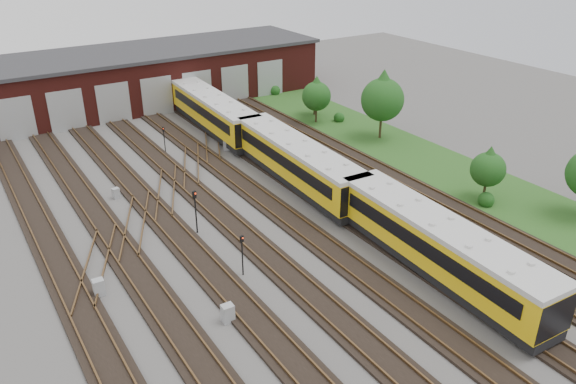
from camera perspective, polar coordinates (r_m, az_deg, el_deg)
ground at (r=37.94m, az=1.36°, el=-6.52°), size 120.00×120.00×0.00m
track_network at (r=38.22m, az=0.66°, el=-6.06°), size 30.40×70.00×0.33m
maintenance_shed at (r=70.93m, az=-17.27°, el=10.82°), size 51.00×12.50×6.35m
grass_verge at (r=55.79m, az=11.92°, el=4.01°), size 8.00×55.00×0.05m
metro_train at (r=47.04m, az=0.91°, el=3.12°), size 3.78×48.90×3.47m
signal_mast_0 at (r=35.20m, az=-4.68°, el=-5.92°), size 0.26×0.25×2.86m
signal_mast_1 at (r=40.14m, az=-9.40°, el=-1.45°), size 0.31×0.30×3.32m
signal_mast_2 at (r=55.19m, az=-12.48°, el=5.54°), size 0.24×0.23×2.61m
signal_mast_3 at (r=44.31m, az=3.07°, el=1.91°), size 0.30×0.28×3.67m
relay_cabinet_0 at (r=35.87m, az=-18.67°, el=-9.17°), size 0.68×0.57×1.09m
relay_cabinet_1 at (r=47.42m, az=-17.08°, el=-0.11°), size 0.61×0.54×0.88m
relay_cabinet_2 at (r=32.23m, az=-6.14°, el=-12.16°), size 0.67×0.56×1.11m
relay_cabinet_3 at (r=55.32m, az=-6.30°, el=4.71°), size 0.68×0.64×0.91m
relay_cabinet_4 at (r=55.05m, az=1.36°, el=4.79°), size 0.71×0.65×0.96m
tree_0 at (r=62.02m, az=2.92°, el=10.04°), size 3.18×3.18×5.26m
tree_1 at (r=64.71m, az=2.73°, el=10.06°), size 2.49×2.49×4.13m
tree_2 at (r=57.61m, az=9.61°, el=9.74°), size 4.33×4.33×7.18m
tree_3 at (r=46.89m, az=19.71°, el=2.56°), size 2.76×2.76×4.58m
bush_0 at (r=46.80m, az=19.52°, el=-0.56°), size 1.29×1.29×1.29m
bush_1 at (r=63.35m, az=5.22°, el=7.68°), size 1.20×1.20×1.20m
bush_2 at (r=73.41m, az=-1.35°, el=10.41°), size 1.37×1.37×1.37m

